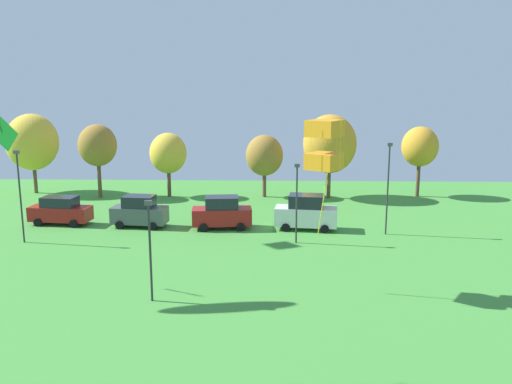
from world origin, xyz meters
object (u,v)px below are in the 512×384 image
light_post_0 (150,244)px  treeline_tree_5 (420,147)px  parked_car_second_from_left (139,212)px  treeline_tree_3 (264,156)px  light_post_2 (20,191)px  parked_car_leftmost (60,211)px  treeline_tree_4 (330,144)px  light_post_1 (297,198)px  parked_car_rightmost_in_row (306,213)px  parked_car_third_from_left (222,213)px  treeline_tree_2 (168,153)px  treeline_tree_0 (32,142)px  light_post_3 (388,184)px  treeline_tree_1 (98,146)px  kite_flying_1 (2,132)px  kite_flying_4 (324,145)px

light_post_0 → treeline_tree_5: bearing=52.4°
parked_car_second_from_left → treeline_tree_3: treeline_tree_3 is taller
parked_car_second_from_left → light_post_2: light_post_2 is taller
parked_car_leftmost → light_post_2: bearing=-92.3°
parked_car_second_from_left → light_post_0: 14.99m
parked_car_second_from_left → light_post_0: (4.08, -14.30, 1.82)m
parked_car_second_from_left → treeline_tree_4: 19.61m
light_post_1 → parked_car_rightmost_in_row: bearing=76.0°
parked_car_rightmost_in_row → light_post_0: light_post_0 is taller
parked_car_third_from_left → treeline_tree_2: treeline_tree_2 is taller
treeline_tree_0 → treeline_tree_5: bearing=-0.8°
light_post_2 → light_post_3: light_post_3 is taller
light_post_2 → treeline_tree_1: (0.64, 15.07, 1.40)m
kite_flying_1 → treeline_tree_3: (13.67, 23.17, -4.32)m
treeline_tree_2 → light_post_1: bearing=-52.4°
parked_car_second_from_left → light_post_1: 12.66m
kite_flying_1 → parked_car_third_from_left: size_ratio=0.47×
treeline_tree_1 → treeline_tree_3: (15.91, 0.71, -0.99)m
light_post_2 → treeline_tree_0: size_ratio=0.82×
parked_car_leftmost → treeline_tree_5: size_ratio=0.72×
kite_flying_1 → treeline_tree_5: bearing=39.8°
treeline_tree_1 → kite_flying_1: bearing=-84.3°
parked_car_rightmost_in_row → treeline_tree_2: bearing=144.0°
parked_car_third_from_left → light_post_0: light_post_0 is taller
treeline_tree_2 → treeline_tree_3: size_ratio=1.03×
parked_car_second_from_left → light_post_1: bearing=-12.4°
light_post_0 → light_post_3: 19.34m
light_post_1 → treeline_tree_2: treeline_tree_2 is taller
kite_flying_1 → treeline_tree_4: size_ratio=0.27×
parked_car_third_from_left → light_post_1: bearing=-39.4°
parked_car_leftmost → treeline_tree_5: 33.10m
kite_flying_4 → parked_car_second_from_left: 19.18m
light_post_3 → treeline_tree_3: bearing=125.2°
parked_car_third_from_left → treeline_tree_4: 15.19m
kite_flying_4 → light_post_1: kite_flying_4 is taller
light_post_0 → treeline_tree_1: 27.24m
treeline_tree_2 → treeline_tree_3: 9.28m
treeline_tree_4 → parked_car_second_from_left: bearing=-144.6°
light_post_3 → parked_car_second_from_left: bearing=175.3°
light_post_0 → treeline_tree_2: bearing=98.7°
parked_car_third_from_left → treeline_tree_2: (-6.22, 11.55, 3.03)m
kite_flying_1 → light_post_1: kite_flying_1 is taller
treeline_tree_3 → treeline_tree_4: 6.31m
treeline_tree_4 → treeline_tree_2: bearing=179.3°
kite_flying_1 → light_post_2: size_ratio=0.34×
light_post_1 → light_post_2: size_ratio=0.86×
parked_car_rightmost_in_row → light_post_1: bearing=-97.4°
kite_flying_1 → treeline_tree_0: (-9.39, 24.35, -3.23)m
treeline_tree_0 → treeline_tree_5: treeline_tree_0 is taller
treeline_tree_3 → light_post_3: bearing=-54.8°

